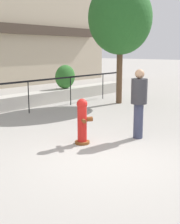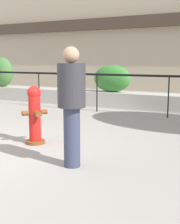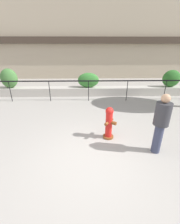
% 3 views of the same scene
% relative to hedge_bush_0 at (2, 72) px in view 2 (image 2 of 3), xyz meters
% --- Properties ---
extents(building_facade, '(30.00, 1.36, 8.00)m').
position_rel_hedge_bush_0_xyz_m(building_facade, '(4.77, 5.98, 2.91)').
color(building_facade, tan).
rests_on(building_facade, ground).
extents(planter_wall_low, '(18.00, 0.70, 0.50)m').
position_rel_hedge_bush_0_xyz_m(planter_wall_low, '(4.77, 0.00, -0.83)').
color(planter_wall_low, '#B7B2A8').
rests_on(planter_wall_low, ground).
extents(fence_railing_segment, '(15.00, 0.05, 1.15)m').
position_rel_hedge_bush_0_xyz_m(fence_railing_segment, '(4.77, -1.10, -0.06)').
color(fence_railing_segment, black).
rests_on(fence_railing_segment, ground).
extents(hedge_bush_0, '(1.00, 0.70, 1.15)m').
position_rel_hedge_bush_0_xyz_m(hedge_bush_0, '(0.00, 0.00, 0.00)').
color(hedge_bush_0, '#427538').
rests_on(hedge_bush_0, planter_wall_low).
extents(hedge_bush_1, '(1.29, 0.58, 0.88)m').
position_rel_hedge_bush_0_xyz_m(hedge_bush_1, '(4.77, 0.00, -0.13)').
color(hedge_bush_1, '#387F33').
rests_on(hedge_bush_1, planter_wall_low).
extents(fire_hydrant, '(0.49, 0.49, 1.08)m').
position_rel_hedge_bush_0_xyz_m(fire_hydrant, '(5.37, -4.90, -0.52)').
color(fire_hydrant, brown).
rests_on(fire_hydrant, ground).
extents(pedestrian, '(0.45, 0.45, 1.73)m').
position_rel_hedge_bush_0_xyz_m(pedestrian, '(6.63, -5.67, -0.09)').
color(pedestrian, '#383D56').
rests_on(pedestrian, ground).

